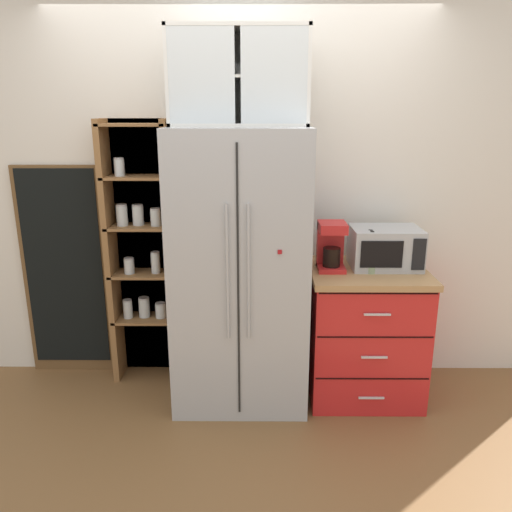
# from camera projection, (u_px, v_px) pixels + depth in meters

# --- Properties ---
(ground_plane) EXTENTS (10.61, 10.61, 0.00)m
(ground_plane) POSITION_uv_depth(u_px,v_px,m) (241.00, 392.00, 3.46)
(ground_plane) COLOR brown
(wall_back_cream) EXTENTS (4.91, 0.10, 2.55)m
(wall_back_cream) POSITION_uv_depth(u_px,v_px,m) (242.00, 199.00, 3.49)
(wall_back_cream) COLOR silver
(wall_back_cream) RESTS_ON ground
(refrigerator) EXTENTS (0.84, 0.71, 1.77)m
(refrigerator) POSITION_uv_depth(u_px,v_px,m) (240.00, 269.00, 3.22)
(refrigerator) COLOR #ADAFB5
(refrigerator) RESTS_ON ground
(pantry_shelf_column) EXTENTS (0.50, 0.26, 1.82)m
(pantry_shelf_column) POSITION_uv_depth(u_px,v_px,m) (143.00, 251.00, 3.49)
(pantry_shelf_column) COLOR brown
(pantry_shelf_column) RESTS_ON ground
(counter_cabinet) EXTENTS (0.75, 0.66, 0.88)m
(counter_cabinet) POSITION_uv_depth(u_px,v_px,m) (364.00, 331.00, 3.36)
(counter_cabinet) COLOR red
(counter_cabinet) RESTS_ON ground
(microwave) EXTENTS (0.44, 0.33, 0.26)m
(microwave) POSITION_uv_depth(u_px,v_px,m) (385.00, 248.00, 3.25)
(microwave) COLOR #ADAFB5
(microwave) RESTS_ON counter_cabinet
(coffee_maker) EXTENTS (0.17, 0.20, 0.31)m
(coffee_maker) POSITION_uv_depth(u_px,v_px,m) (331.00, 245.00, 3.21)
(coffee_maker) COLOR red
(coffee_maker) RESTS_ON counter_cabinet
(mug_cream) EXTENTS (0.11, 0.08, 0.09)m
(mug_cream) POSITION_uv_depth(u_px,v_px,m) (368.00, 262.00, 3.24)
(mug_cream) COLOR silver
(mug_cream) RESTS_ON counter_cabinet
(mug_sage) EXTENTS (0.12, 0.09, 0.09)m
(mug_sage) POSITION_uv_depth(u_px,v_px,m) (371.00, 266.00, 3.16)
(mug_sage) COLOR #8CA37F
(mug_sage) RESTS_ON counter_cabinet
(bottle_amber) EXTENTS (0.07, 0.07, 0.26)m
(bottle_amber) POSITION_uv_depth(u_px,v_px,m) (369.00, 252.00, 3.20)
(bottle_amber) COLOR brown
(bottle_amber) RESTS_ON counter_cabinet
(bottle_green) EXTENTS (0.06, 0.06, 0.26)m
(bottle_green) POSITION_uv_depth(u_px,v_px,m) (371.00, 254.00, 3.16)
(bottle_green) COLOR #285B33
(bottle_green) RESTS_ON counter_cabinet
(upper_cabinet) EXTENTS (0.81, 0.32, 0.55)m
(upper_cabinet) POSITION_uv_depth(u_px,v_px,m) (239.00, 78.00, 2.94)
(upper_cabinet) COLOR silver
(upper_cabinet) RESTS_ON refrigerator
(chalkboard_menu) EXTENTS (0.60, 0.04, 1.51)m
(chalkboard_menu) POSITION_uv_depth(u_px,v_px,m) (66.00, 272.00, 3.57)
(chalkboard_menu) COLOR brown
(chalkboard_menu) RESTS_ON ground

